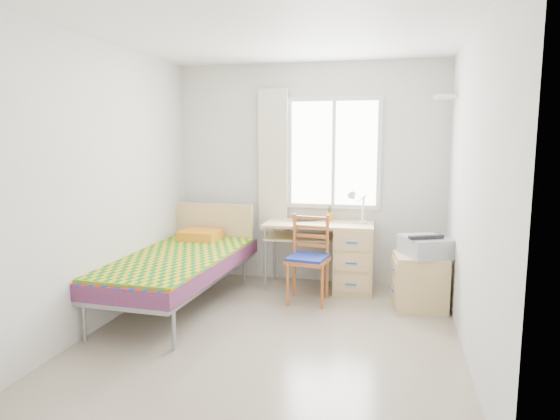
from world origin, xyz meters
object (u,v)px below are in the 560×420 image
Objects in this scene: desk at (347,254)px; printer at (425,246)px; cabinet at (419,282)px; chair at (309,253)px; bed at (179,262)px.

printer is at bearing -31.82° from desk.
desk is at bearing 143.02° from cabinet.
chair is 1.64× the size of cabinet.
desk is at bearing 60.67° from chair.
cabinet is at bearing 13.39° from bed.
cabinet is at bearing 151.74° from printer.
printer is at bearing -9.99° from cabinet.
cabinet is 0.96× the size of printer.
cabinet is at bearing -32.92° from desk.
cabinet is at bearing 8.65° from chair.
chair is at bearing 22.04° from bed.
bed reaches higher than desk.
bed is 2.51m from printer.
bed is 3.77× the size of printer.
printer is at bearing 13.17° from bed.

